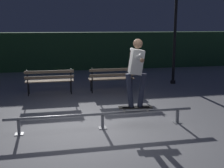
{
  "coord_description": "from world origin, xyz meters",
  "views": [
    {
      "loc": [
        -1.05,
        -6.05,
        2.3
      ],
      "look_at": [
        0.39,
        0.84,
        0.85
      ],
      "focal_mm": 45.8,
      "sensor_mm": 36.0,
      "label": 1
    }
  ],
  "objects_px": {
    "grind_rail": "(102,116)",
    "park_bench_leftmost": "(50,79)",
    "lamp_post_right": "(176,20)",
    "skateboarder": "(136,67)",
    "park_bench_left_center": "(112,77)",
    "skateboard": "(135,108)"
  },
  "relations": [
    {
      "from": "grind_rail",
      "to": "skateboard",
      "type": "bearing_deg",
      "value": 0.0
    },
    {
      "from": "skateboarder",
      "to": "park_bench_left_center",
      "type": "xyz_separation_m",
      "value": [
        0.16,
        3.52,
        -0.84
      ]
    },
    {
      "from": "park_bench_left_center",
      "to": "skateboarder",
      "type": "bearing_deg",
      "value": -92.68
    },
    {
      "from": "skateboard",
      "to": "skateboarder",
      "type": "distance_m",
      "value": 0.94
    },
    {
      "from": "skateboarder",
      "to": "grind_rail",
      "type": "bearing_deg",
      "value": 179.98
    },
    {
      "from": "grind_rail",
      "to": "park_bench_leftmost",
      "type": "height_order",
      "value": "park_bench_leftmost"
    },
    {
      "from": "park_bench_left_center",
      "to": "lamp_post_right",
      "type": "relative_size",
      "value": 0.41
    },
    {
      "from": "grind_rail",
      "to": "skateboarder",
      "type": "relative_size",
      "value": 2.75
    },
    {
      "from": "lamp_post_right",
      "to": "skateboarder",
      "type": "bearing_deg",
      "value": -122.84
    },
    {
      "from": "grind_rail",
      "to": "skateboarder",
      "type": "xyz_separation_m",
      "value": [
        0.78,
        -0.0,
        1.09
      ]
    },
    {
      "from": "skateboard",
      "to": "lamp_post_right",
      "type": "xyz_separation_m",
      "value": [
        2.88,
        4.46,
        2.04
      ]
    },
    {
      "from": "skateboard",
      "to": "park_bench_leftmost",
      "type": "xyz_separation_m",
      "value": [
        -1.96,
        3.52,
        0.1
      ]
    },
    {
      "from": "skateboarder",
      "to": "park_bench_leftmost",
      "type": "bearing_deg",
      "value": 119.1
    },
    {
      "from": "skateboarder",
      "to": "park_bench_leftmost",
      "type": "height_order",
      "value": "skateboarder"
    },
    {
      "from": "skateboarder",
      "to": "lamp_post_right",
      "type": "bearing_deg",
      "value": 57.16
    },
    {
      "from": "park_bench_left_center",
      "to": "park_bench_leftmost",
      "type": "bearing_deg",
      "value": 180.0
    },
    {
      "from": "grind_rail",
      "to": "park_bench_left_center",
      "type": "bearing_deg",
      "value": 75.03
    },
    {
      "from": "skateboarder",
      "to": "park_bench_leftmost",
      "type": "xyz_separation_m",
      "value": [
        -1.96,
        3.52,
        -0.84
      ]
    },
    {
      "from": "skateboarder",
      "to": "park_bench_left_center",
      "type": "height_order",
      "value": "skateboarder"
    },
    {
      "from": "skateboarder",
      "to": "park_bench_left_center",
      "type": "bearing_deg",
      "value": 87.32
    },
    {
      "from": "park_bench_leftmost",
      "to": "grind_rail",
      "type": "bearing_deg",
      "value": -71.43
    },
    {
      "from": "grind_rail",
      "to": "park_bench_leftmost",
      "type": "xyz_separation_m",
      "value": [
        -1.18,
        3.52,
        0.25
      ]
    }
  ]
}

